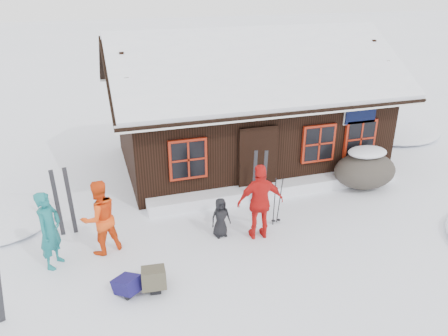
{
  "coord_description": "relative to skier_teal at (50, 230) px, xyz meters",
  "views": [
    {
      "loc": [
        -3.45,
        -8.06,
        5.85
      ],
      "look_at": [
        -0.33,
        1.7,
        1.3
      ],
      "focal_mm": 35.0,
      "sensor_mm": 36.0,
      "label": 1
    }
  ],
  "objects": [
    {
      "name": "skier_orange_left",
      "position": [
        1.04,
        0.21,
        0.0
      ],
      "size": [
        1.05,
        0.95,
        1.78
      ],
      "primitive_type": "imported",
      "rotation": [
        0.0,
        0.0,
        3.52
      ],
      "color": "#F14811",
      "rests_on": "ground"
    },
    {
      "name": "ski_pair_right",
      "position": [
        5.29,
        1.2,
        -0.11
      ],
      "size": [
        0.4,
        0.13,
        1.66
      ],
      "rotation": [
        0.0,
        0.0,
        -0.25
      ],
      "color": "black",
      "rests_on": "ground"
    },
    {
      "name": "ski_poles",
      "position": [
        5.34,
        0.14,
        -0.27
      ],
      "size": [
        0.23,
        0.12,
        1.31
      ],
      "color": "black",
      "rests_on": "ground"
    },
    {
      "name": "skier_crouched",
      "position": [
        3.81,
        0.02,
        -0.39
      ],
      "size": [
        0.52,
        0.37,
        1.01
      ],
      "primitive_type": "imported",
      "rotation": [
        0.0,
        0.0,
        0.11
      ],
      "color": "black",
      "rests_on": "ground"
    },
    {
      "name": "snow_mounds",
      "position": [
        6.22,
        1.25,
        -0.89
      ],
      "size": [
        20.6,
        13.2,
        0.48
      ],
      "color": "white",
      "rests_on": "ground"
    },
    {
      "name": "mountain_hut",
      "position": [
        6.07,
        4.36,
        0.69
      ],
      "size": [
        8.9,
        6.09,
        4.42
      ],
      "color": "black",
      "rests_on": "ground"
    },
    {
      "name": "ground",
      "position": [
        4.57,
        -0.62,
        -0.89
      ],
      "size": [
        120.0,
        120.0,
        0.0
      ],
      "primitive_type": "plane",
      "color": "white",
      "rests_on": "ground"
    },
    {
      "name": "backpack_blue",
      "position": [
        1.42,
        -1.45,
        -0.74
      ],
      "size": [
        0.64,
        0.67,
        0.29
      ],
      "primitive_type": "cube",
      "rotation": [
        0.0,
        0.0,
        0.62
      ],
      "color": "#15114A",
      "rests_on": "ground"
    },
    {
      "name": "boulder",
      "position": [
        8.7,
        1.3,
        -0.33
      ],
      "size": [
        1.9,
        1.42,
        1.12
      ],
      "color": "#433E36",
      "rests_on": "ground"
    },
    {
      "name": "backpack_olive",
      "position": [
        1.94,
        -1.45,
        -0.72
      ],
      "size": [
        0.54,
        0.68,
        0.35
      ],
      "primitive_type": "cube",
      "rotation": [
        0.0,
        0.0,
        -0.1
      ],
      "color": "#454031",
      "rests_on": "ground"
    },
    {
      "name": "skier_teal",
      "position": [
        0.0,
        0.0,
        0.0
      ],
      "size": [
        0.69,
        0.77,
        1.78
      ],
      "primitive_type": "imported",
      "rotation": [
        0.0,
        0.0,
        1.05
      ],
      "color": "#176B6E",
      "rests_on": "ground"
    },
    {
      "name": "snow_drift",
      "position": [
        6.07,
        1.63,
        -0.71
      ],
      "size": [
        7.6,
        0.6,
        0.35
      ],
      "primitive_type": "cube",
      "color": "white",
      "rests_on": "ground"
    },
    {
      "name": "ski_pair_mid",
      "position": [
        0.26,
        1.23,
        -0.04
      ],
      "size": [
        0.44,
        0.09,
        1.81
      ],
      "rotation": [
        0.0,
        0.0,
        0.11
      ],
      "color": "black",
      "rests_on": "ground"
    },
    {
      "name": "skier_orange_right",
      "position": [
        4.69,
        -0.32,
        0.06
      ],
      "size": [
        1.16,
        0.58,
        1.9
      ],
      "primitive_type": "imported",
      "rotation": [
        0.0,
        0.0,
        3.03
      ],
      "color": "red",
      "rests_on": "ground"
    }
  ]
}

